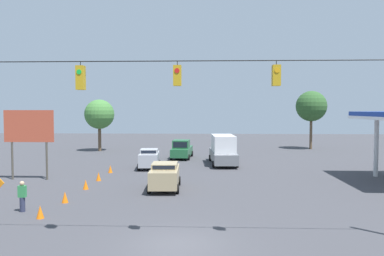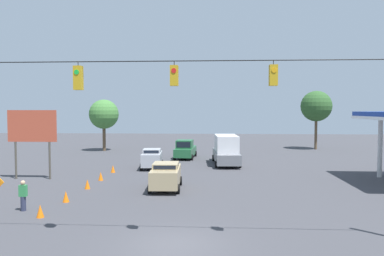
% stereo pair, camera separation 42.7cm
% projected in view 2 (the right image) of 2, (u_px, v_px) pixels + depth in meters
% --- Properties ---
extents(ground_plane, '(140.00, 140.00, 0.00)m').
position_uv_depth(ground_plane, '(174.00, 244.00, 15.39)').
color(ground_plane, '#3D3D42').
extents(overhead_signal_span, '(21.65, 0.38, 8.43)m').
position_uv_depth(overhead_signal_span, '(173.00, 119.00, 15.34)').
color(overhead_signal_span, '#939399').
rests_on(overhead_signal_span, ground_plane).
extents(pickup_truck_green_withflow_deep, '(2.41, 5.35, 2.12)m').
position_uv_depth(pickup_truck_green_withflow_deep, '(185.00, 150.00, 42.44)').
color(pickup_truck_green_withflow_deep, '#236038').
rests_on(pickup_truck_green_withflow_deep, ground_plane).
extents(sedan_tan_withflow_mid, '(2.22, 4.40, 1.84)m').
position_uv_depth(sedan_tan_withflow_mid, '(166.00, 175.00, 26.00)').
color(sedan_tan_withflow_mid, tan).
rests_on(sedan_tan_withflow_mid, ground_plane).
extents(sedan_silver_withflow_far, '(2.20, 3.94, 1.84)m').
position_uv_depth(sedan_silver_withflow_far, '(152.00, 158.00, 35.13)').
color(sedan_silver_withflow_far, '#A8AAB2').
rests_on(sedan_silver_withflow_far, ground_plane).
extents(box_truck_grey_oncoming_deep, '(2.82, 7.43, 2.96)m').
position_uv_depth(box_truck_grey_oncoming_deep, '(226.00, 150.00, 37.72)').
color(box_truck_grey_oncoming_deep, slate).
rests_on(box_truck_grey_oncoming_deep, ground_plane).
extents(traffic_cone_nearest, '(0.39, 0.39, 0.67)m').
position_uv_depth(traffic_cone_nearest, '(40.00, 211.00, 19.18)').
color(traffic_cone_nearest, orange).
rests_on(traffic_cone_nearest, ground_plane).
extents(traffic_cone_second, '(0.39, 0.39, 0.67)m').
position_uv_depth(traffic_cone_second, '(66.00, 197.00, 22.37)').
color(traffic_cone_second, orange).
rests_on(traffic_cone_second, ground_plane).
extents(traffic_cone_third, '(0.39, 0.39, 0.67)m').
position_uv_depth(traffic_cone_third, '(87.00, 184.00, 26.09)').
color(traffic_cone_third, orange).
rests_on(traffic_cone_third, ground_plane).
extents(traffic_cone_fourth, '(0.39, 0.39, 0.67)m').
position_uv_depth(traffic_cone_fourth, '(101.00, 176.00, 29.20)').
color(traffic_cone_fourth, orange).
rests_on(traffic_cone_fourth, ground_plane).
extents(traffic_cone_fifth, '(0.39, 0.39, 0.67)m').
position_uv_depth(traffic_cone_fifth, '(113.00, 169.00, 32.86)').
color(traffic_cone_fifth, orange).
rests_on(traffic_cone_fifth, ground_plane).
extents(roadside_billboard, '(3.97, 0.16, 5.50)m').
position_uv_depth(roadside_billboard, '(32.00, 130.00, 29.66)').
color(roadside_billboard, '#4C473D').
rests_on(roadside_billboard, ground_plane).
extents(pedestrian, '(0.40, 0.28, 1.68)m').
position_uv_depth(pedestrian, '(23.00, 196.00, 20.43)').
color(pedestrian, '#2D334C').
rests_on(pedestrian, ground_plane).
extents(tree_horizon_left, '(3.92, 3.92, 6.87)m').
position_uv_depth(tree_horizon_left, '(104.00, 114.00, 49.95)').
color(tree_horizon_left, brown).
rests_on(tree_horizon_left, ground_plane).
extents(tree_horizon_right, '(4.24, 4.24, 8.12)m').
position_uv_depth(tree_horizon_right, '(316.00, 106.00, 51.68)').
color(tree_horizon_right, brown).
rests_on(tree_horizon_right, ground_plane).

